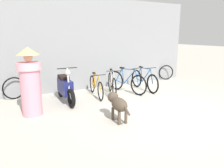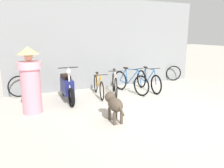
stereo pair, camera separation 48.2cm
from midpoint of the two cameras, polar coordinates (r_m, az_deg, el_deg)
ground_plane at (r=5.87m, az=16.02°, el=-8.08°), size 60.00×60.00×0.00m
shop_wall_back at (r=8.61m, az=0.73°, el=10.43°), size 7.70×0.20×3.35m
bicycle_0 at (r=7.37m, az=-1.69°, el=-0.55°), size 0.46×1.67×0.80m
bicycle_1 at (r=7.45m, az=2.54°, el=-0.10°), size 0.64×1.59×0.91m
bicycle_2 at (r=7.80m, az=6.53°, el=0.42°), size 0.58×1.75×0.92m
bicycle_3 at (r=8.17m, az=11.13°, el=0.76°), size 0.46×1.76×0.89m
motorcycle at (r=6.88m, az=-9.72°, el=-0.85°), size 0.58×1.79×1.12m
stray_dog at (r=5.25m, az=3.15°, el=-5.12°), size 0.35×1.04×0.65m
person_in_robes at (r=5.95m, az=-18.39°, el=1.11°), size 0.82×0.82×1.75m
spare_tire_left at (r=10.23m, az=17.09°, el=2.71°), size 0.64×0.30×0.67m
spare_tire_right at (r=7.75m, az=-21.48°, el=-0.59°), size 0.72×0.18×0.72m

